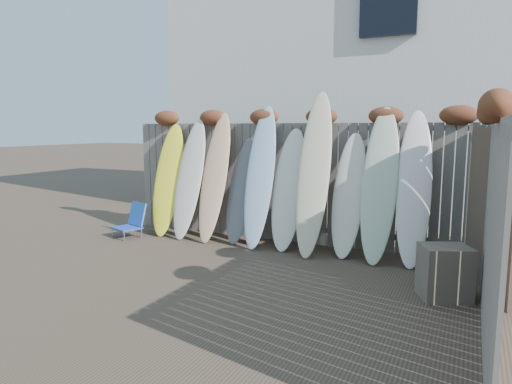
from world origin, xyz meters
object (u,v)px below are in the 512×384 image
at_px(lattice_panel, 491,212).
at_px(wooden_crate, 445,272).
at_px(beach_chair, 132,221).
at_px(surfboard_0, 168,179).

bearing_deg(lattice_panel, wooden_crate, -155.25).
relative_size(wooden_crate, lattice_panel, 0.31).
xyz_separation_m(beach_chair, wooden_crate, (5.21, -0.83, 0.03)).
distance_m(lattice_panel, surfboard_0, 5.25).
distance_m(beach_chair, surfboard_0, 0.98).
height_order(lattice_panel, surfboard_0, surfboard_0).
distance_m(wooden_crate, lattice_panel, 0.90).
bearing_deg(lattice_panel, beach_chair, 155.77).
bearing_deg(beach_chair, wooden_crate, -9.07).
xyz_separation_m(beach_chair, lattice_panel, (5.64, -0.40, 0.69)).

